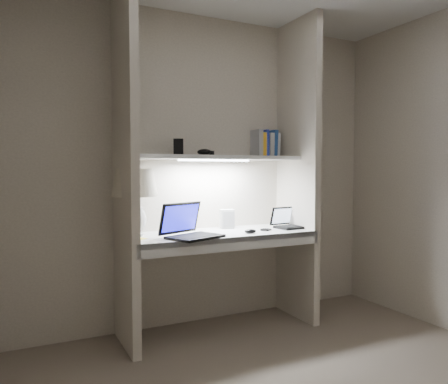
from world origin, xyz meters
TOP-DOWN VIEW (x-y plane):
  - back_wall at (0.00, 1.50)m, footprint 3.20×0.01m
  - alcove_panel_left at (-0.73, 1.23)m, footprint 0.06×0.55m
  - alcove_panel_right at (0.73, 1.23)m, footprint 0.06×0.55m
  - desk at (0.00, 1.23)m, footprint 1.40×0.55m
  - desk_apron at (0.00, 0.96)m, footprint 1.46×0.03m
  - shelf at (0.00, 1.32)m, footprint 1.40×0.36m
  - strip_light at (0.00, 1.32)m, footprint 0.60×0.04m
  - table_lamp at (-0.64, 1.32)m, footprint 0.34×0.34m
  - laptop_main at (-0.30, 1.09)m, footprint 0.46×0.43m
  - laptop_netbook at (0.64, 1.21)m, footprint 0.28×0.25m
  - speaker at (0.15, 1.39)m, footprint 0.13×0.10m
  - mouse at (0.18, 1.06)m, footprint 0.10×0.08m
  - cable_coil at (0.38, 1.16)m, footprint 0.10×0.10m
  - sticky_note at (-0.64, 1.18)m, footprint 0.10×0.10m
  - book_row at (0.53, 1.42)m, footprint 0.22×0.15m
  - shelf_box at (-0.28, 1.37)m, footprint 0.09×0.08m
  - shelf_gadget at (-0.08, 1.33)m, footprint 0.12×0.09m

SIDE VIEW (x-z plane):
  - desk_apron at x=0.00m, z-range 0.67..0.77m
  - desk at x=0.00m, z-range 0.73..0.77m
  - sticky_note at x=-0.64m, z-range 0.77..0.77m
  - cable_coil at x=0.38m, z-range 0.77..0.78m
  - mouse at x=0.18m, z-range 0.77..0.80m
  - laptop_netbook at x=0.64m, z-range 0.72..0.90m
  - laptop_main at x=-0.30m, z-range 0.70..0.95m
  - speaker at x=0.15m, z-range 0.77..0.93m
  - table_lamp at x=-0.64m, z-range 0.86..1.35m
  - back_wall at x=0.00m, z-range 0.00..2.50m
  - alcove_panel_left at x=-0.73m, z-range 0.00..2.50m
  - alcove_panel_right at x=0.73m, z-range 0.00..2.50m
  - strip_light at x=0.00m, z-range 1.32..1.34m
  - shelf at x=0.00m, z-range 1.34..1.36m
  - shelf_gadget at x=-0.08m, z-range 1.37..1.42m
  - shelf_box at x=-0.28m, z-range 1.36..1.49m
  - book_row at x=0.53m, z-range 1.36..1.59m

